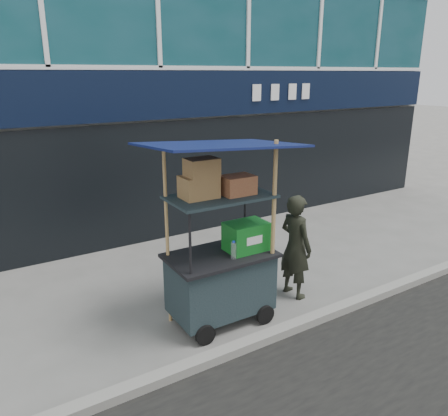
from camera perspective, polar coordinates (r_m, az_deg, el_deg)
ground at (r=6.30m, az=8.12°, el=-14.62°), size 80.00×80.00×0.00m
curb at (r=6.15m, az=9.38°, el=-14.94°), size 80.00×0.18×0.12m
vendor_cart at (r=5.91m, az=-0.27°, el=-6.82°), size 1.91×1.37×2.57m
vendor_man at (r=6.70m, az=9.32°, el=-4.96°), size 0.43×0.62×1.61m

